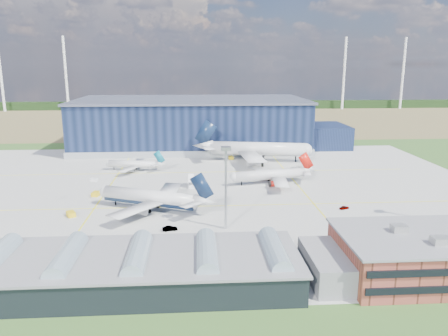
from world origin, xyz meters
The scene contains 21 objects.
ground centered at (0.00, 0.00, 0.00)m, with size 600.00×600.00×0.00m, color #2C4D1D.
apron centered at (0.00, 10.00, 0.03)m, with size 220.00×160.00×0.08m.
farmland centered at (0.00, 220.00, 0.00)m, with size 600.00×220.00×0.01m, color olive.
treeline centered at (0.00, 300.00, 4.00)m, with size 600.00×8.00×8.00m, color black.
hangar centered at (2.81, 94.80, 11.62)m, with size 145.00×62.00×26.10m.
ops_building centered at (55.01, -60.00, 4.79)m, with size 46.00×23.00×10.90m.
glass_concourse centered at (-6.45, -60.00, 3.69)m, with size 78.00×23.00×8.60m.
light_mast_center centered at (10.00, -30.00, 15.43)m, with size 2.60×2.60×23.00m.
airliner_navy centered at (-12.36, -12.38, 6.52)m, with size 39.97×39.10×13.03m, color silver, non-canonical shape.
airliner_red centered at (29.44, 15.13, 5.58)m, with size 34.19×33.45×11.15m, color silver, non-canonical shape.
airliner_widebody centered at (30.90, 55.00, 9.12)m, with size 55.93×54.71×18.24m, color silver, non-canonical shape.
airliner_regional centered at (-24.74, 40.00, 4.37)m, with size 26.82×26.23×8.74m, color silver, non-canonical shape.
gse_tug_a centered at (-35.29, -16.87, 0.74)m, with size 2.16×3.54×1.47m, color yellow.
gse_tug_b centered at (-32.42, 3.69, 0.72)m, with size 2.23×3.34×1.45m, color yellow.
gse_van_b centered at (50.04, 40.22, 1.10)m, with size 2.20×4.79×2.20m, color white.
gse_tug_c centered at (18.79, 60.06, 0.74)m, with size 2.12×3.39×1.48m, color yellow.
gse_cart_b centered at (-37.50, 23.57, 0.57)m, with size 1.75×2.63×1.14m, color white.
gse_van_c centered at (22.43, -46.00, 1.33)m, with size 2.66×5.53×2.66m, color white.
airstair centered at (0.35, 13.65, 1.61)m, with size 2.01×5.04×3.22m, color white.
car_a centered at (48.13, -15.80, 0.56)m, with size 1.32×3.28×1.12m, color #99999E.
car_b centered at (-5.25, -30.42, 0.67)m, with size 1.42×4.07×1.34m, color #99999E.
Camera 1 is at (2.03, -142.54, 44.14)m, focal length 35.00 mm.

